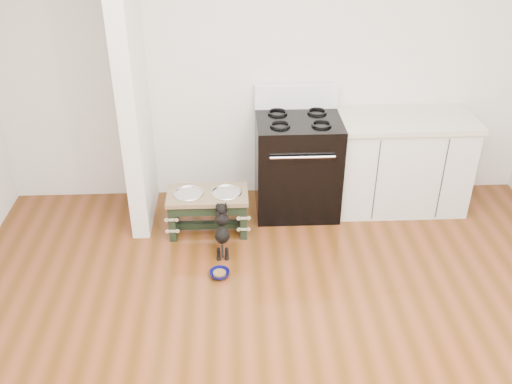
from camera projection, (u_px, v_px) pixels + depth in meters
name	position (u px, v px, depth m)	size (l,w,h in m)	color
room_shell	(302.00, 162.00, 2.83)	(5.00, 5.00, 5.00)	silver
partition_wall	(131.00, 77.00, 4.73)	(0.15, 0.80, 2.70)	silver
oven_range	(297.00, 163.00, 5.28)	(0.76, 0.69, 1.14)	black
cabinet_run	(401.00, 163.00, 5.35)	(1.24, 0.64, 0.91)	silver
dog_feeder	(208.00, 205.00, 5.04)	(0.71, 0.38, 0.40)	black
puppy	(222.00, 229.00, 4.78)	(0.12, 0.36, 0.43)	black
floor_bowl	(220.00, 274.00, 4.60)	(0.17, 0.17, 0.05)	#0B0C50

